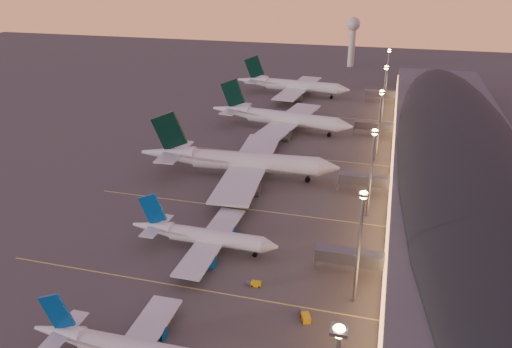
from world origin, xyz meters
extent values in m
plane|color=#3D3A38|center=(0.00, 0.00, 0.00)|extent=(700.00, 700.00, 0.00)
cone|color=silver|center=(-15.31, -28.78, 3.79)|extent=(9.92, 3.89, 3.71)
cylinder|color=#07438B|center=(0.05, -21.62, 1.42)|extent=(4.98, 2.87, 2.79)
cube|color=#07438B|center=(-14.82, -28.77, 8.60)|extent=(6.81, 0.68, 8.06)
cube|color=silver|center=(-14.12, -28.76, 4.35)|extent=(3.72, 11.32, 0.26)
cylinder|color=silver|center=(1.11, 11.16, 3.62)|extent=(23.82, 4.22, 4.05)
cone|color=silver|center=(14.92, 11.06, 3.62)|extent=(3.87, 4.08, 4.05)
cone|color=silver|center=(-16.15, 11.28, 4.13)|extent=(10.77, 4.13, 4.05)
cube|color=silver|center=(-0.04, 11.17, 2.91)|extent=(7.15, 34.15, 0.45)
cylinder|color=#07438B|center=(0.78, 18.66, 1.55)|extent=(5.39, 3.08, 3.04)
cylinder|color=#07438B|center=(0.68, 3.66, 1.55)|extent=(5.39, 3.08, 3.04)
cube|color=#07438B|center=(-15.62, 11.27, 9.38)|extent=(7.42, 0.66, 8.79)
cube|color=silver|center=(-14.85, 11.27, 4.74)|extent=(3.92, 12.30, 0.28)
cylinder|color=black|center=(11.10, 11.09, 0.80)|extent=(0.33, 0.33, 1.60)
cylinder|color=black|center=(11.10, 11.09, 0.57)|extent=(1.14, 0.72, 1.13)
cylinder|color=black|center=(-0.79, 14.01, 0.80)|extent=(0.33, 0.33, 1.60)
cylinder|color=black|center=(-0.79, 14.01, 0.57)|extent=(1.14, 0.72, 1.13)
cylinder|color=black|center=(-0.83, 8.34, 0.80)|extent=(0.33, 0.33, 1.60)
cylinder|color=black|center=(-0.83, 8.34, 0.57)|extent=(1.14, 0.72, 1.13)
cylinder|color=silver|center=(-1.69, 57.51, 5.65)|extent=(41.87, 9.41, 6.28)
cone|color=silver|center=(22.34, 59.34, 5.65)|extent=(7.15, 6.77, 6.28)
cone|color=silver|center=(-31.73, 55.23, 6.43)|extent=(19.17, 7.68, 6.28)
cube|color=silver|center=(-3.69, 57.36, 4.55)|extent=(16.62, 61.42, 0.69)
cylinder|color=#5B5E64|center=(-3.37, 70.77, 2.43)|extent=(9.70, 5.41, 4.71)
cylinder|color=#5B5E64|center=(-1.35, 44.15, 2.43)|extent=(9.70, 5.41, 4.71)
cube|color=black|center=(-30.80, 55.30, 14.54)|extent=(12.42, 1.88, 13.93)
cube|color=silver|center=(-29.46, 55.40, 7.38)|extent=(8.33, 22.29, 0.44)
cylinder|color=black|center=(15.69, 58.84, 1.26)|extent=(0.54, 0.54, 2.51)
cylinder|color=black|center=(15.69, 58.84, 0.88)|extent=(1.84, 1.23, 1.76)
cylinder|color=black|center=(-5.36, 61.64, 1.26)|extent=(0.54, 0.54, 2.51)
cylinder|color=black|center=(-5.36, 61.64, 0.88)|extent=(1.84, 1.23, 1.76)
cylinder|color=black|center=(-4.70, 52.88, 1.26)|extent=(0.54, 0.54, 2.51)
cylinder|color=black|center=(-4.70, 52.88, 0.88)|extent=(1.84, 1.23, 1.76)
cylinder|color=silver|center=(-0.02, 109.24, 5.33)|extent=(39.62, 11.66, 5.92)
cone|color=silver|center=(22.48, 105.87, 5.33)|extent=(7.13, 6.79, 5.92)
cone|color=silver|center=(-28.14, 113.45, 6.07)|extent=(18.37, 8.48, 5.92)
cube|color=silver|center=(-1.89, 109.52, 4.29)|extent=(19.73, 58.31, 0.65)
cylinder|color=#5B5E64|center=(1.22, 121.79, 2.30)|extent=(9.41, 5.70, 4.44)
cylinder|color=#5B5E64|center=(-2.51, 96.87, 2.30)|extent=(9.41, 5.70, 4.44)
cube|color=black|center=(-27.26, 113.32, 13.72)|extent=(11.69, 2.61, 13.15)
cube|color=silver|center=(-26.01, 113.13, 6.96)|extent=(9.30, 21.32, 0.41)
cylinder|color=black|center=(16.25, 106.80, 1.18)|extent=(0.54, 0.54, 2.37)
cylinder|color=black|center=(16.25, 106.80, 0.83)|extent=(1.79, 1.27, 1.66)
cylinder|color=black|center=(-2.53, 113.80, 1.18)|extent=(0.54, 0.54, 2.37)
cylinder|color=black|center=(-2.53, 113.80, 0.83)|extent=(1.79, 1.27, 1.66)
cylinder|color=black|center=(-3.76, 105.60, 1.18)|extent=(0.54, 0.54, 2.37)
cylinder|color=black|center=(-3.76, 105.60, 0.83)|extent=(1.79, 1.27, 1.66)
cylinder|color=silver|center=(-7.15, 170.31, 5.26)|extent=(39.03, 9.48, 5.84)
cone|color=silver|center=(15.19, 168.18, 5.26)|extent=(6.76, 6.41, 5.84)
cone|color=silver|center=(-35.08, 172.97, 5.99)|extent=(17.93, 7.47, 5.84)
cube|color=silver|center=(-9.01, 170.48, 4.24)|extent=(16.53, 57.30, 0.64)
cylinder|color=#5B5E64|center=(-6.59, 182.74, 2.26)|extent=(9.10, 5.19, 4.38)
cylinder|color=#5B5E64|center=(-8.95, 157.99, 2.26)|extent=(9.10, 5.19, 4.38)
cube|color=black|center=(-34.21, 172.89, 13.54)|extent=(11.56, 1.97, 12.97)
cube|color=silver|center=(-32.97, 172.77, 6.87)|extent=(8.13, 20.84, 0.41)
cylinder|color=black|center=(9.01, 168.77, 1.17)|extent=(0.51, 0.51, 2.34)
cylinder|color=black|center=(9.01, 168.77, 0.82)|extent=(1.73, 1.17, 1.64)
cylinder|color=black|center=(-9.87, 174.68, 1.17)|extent=(0.51, 0.51, 2.34)
cylinder|color=black|center=(-9.87, 174.68, 0.82)|extent=(1.73, 1.17, 1.64)
cylinder|color=black|center=(-10.64, 166.53, 1.17)|extent=(0.51, 0.51, 2.34)
cylinder|color=black|center=(-10.64, 166.53, 0.82)|extent=(1.73, 1.17, 1.64)
cube|color=#515156|center=(62.00, 72.50, 6.00)|extent=(40.00, 255.00, 12.00)
ellipsoid|color=black|center=(62.00, 72.50, 12.00)|extent=(39.00, 253.00, 10.92)
cube|color=#FFA054|center=(41.80, 72.50, 5.00)|extent=(0.40, 244.80, 8.00)
cube|color=#5B5E64|center=(34.00, 10.00, 4.50)|extent=(16.00, 3.20, 3.00)
cylinder|color=gray|center=(26.00, 10.00, 2.20)|extent=(0.70, 0.70, 4.40)
cube|color=#5B5E64|center=(34.00, 55.00, 4.50)|extent=(16.00, 3.20, 3.00)
cylinder|color=gray|center=(26.00, 55.00, 2.20)|extent=(0.70, 0.70, 4.40)
cube|color=#5B5E64|center=(34.00, 112.00, 4.50)|extent=(16.00, 3.20, 3.00)
cylinder|color=gray|center=(26.00, 112.00, 2.20)|extent=(0.70, 0.70, 4.40)
cube|color=#5B5E64|center=(34.00, 168.00, 4.50)|extent=(16.00, 3.20, 3.00)
cylinder|color=gray|center=(26.00, 168.00, 2.20)|extent=(0.70, 0.70, 4.40)
cube|color=gray|center=(36.00, -40.00, 25.20)|extent=(2.20, 2.20, 0.50)
sphere|color=#FFCF55|center=(36.00, -40.00, 25.00)|extent=(1.80, 1.80, 1.80)
cylinder|color=gray|center=(36.00, 0.00, 12.50)|extent=(0.70, 0.70, 25.00)
cube|color=gray|center=(36.00, 0.00, 25.20)|extent=(2.20, 2.20, 0.50)
sphere|color=#FFCF55|center=(36.00, 0.00, 25.00)|extent=(1.80, 1.80, 1.80)
cylinder|color=gray|center=(36.00, 40.00, 12.50)|extent=(0.70, 0.70, 25.00)
cube|color=gray|center=(36.00, 40.00, 25.20)|extent=(2.20, 2.20, 0.50)
sphere|color=#FFCF55|center=(36.00, 40.00, 25.00)|extent=(1.80, 1.80, 1.80)
cylinder|color=gray|center=(36.00, 85.00, 12.50)|extent=(0.70, 0.70, 25.00)
cube|color=gray|center=(36.00, 85.00, 25.20)|extent=(2.20, 2.20, 0.50)
sphere|color=#FFCF55|center=(36.00, 85.00, 25.00)|extent=(1.80, 1.80, 1.80)
cylinder|color=gray|center=(36.00, 130.00, 12.50)|extent=(0.70, 0.70, 25.00)
cube|color=gray|center=(36.00, 130.00, 25.20)|extent=(2.20, 2.20, 0.50)
sphere|color=#FFCF55|center=(36.00, 130.00, 25.00)|extent=(1.80, 1.80, 1.80)
cylinder|color=gray|center=(36.00, 175.00, 12.50)|extent=(0.70, 0.70, 25.00)
cube|color=gray|center=(36.00, 175.00, 25.20)|extent=(2.20, 2.20, 0.50)
sphere|color=#FFCF55|center=(36.00, 175.00, 25.00)|extent=(1.80, 1.80, 1.80)
cylinder|color=silver|center=(10.00, 260.00, 13.00)|extent=(4.40, 4.40, 26.00)
sphere|color=silver|center=(10.00, 260.00, 28.00)|extent=(9.00, 9.00, 9.00)
cube|color=#D8C659|center=(0.00, -5.00, 0.01)|extent=(90.00, 0.36, 0.00)
cube|color=#D8C659|center=(0.00, 35.00, 0.01)|extent=(90.00, 0.36, 0.00)
cube|color=#D8C659|center=(0.00, 80.00, 0.01)|extent=(90.00, 0.36, 0.00)
cube|color=#D8C659|center=(0.00, 135.00, 0.01)|extent=(90.00, 0.36, 0.00)
cube|color=#F0B10B|center=(14.47, -0.24, 0.49)|extent=(2.25, 1.50, 0.99)
cube|color=#5B5E64|center=(12.86, -0.36, 0.36)|extent=(1.34, 1.26, 0.72)
cylinder|color=black|center=(15.23, 0.49, 0.20)|extent=(0.41, 0.19, 0.40)
cylinder|color=black|center=(15.33, -0.86, 0.20)|extent=(0.41, 0.19, 0.40)
cylinder|color=black|center=(13.62, 0.37, 0.20)|extent=(0.41, 0.19, 0.40)
cylinder|color=black|center=(13.72, -0.97, 0.20)|extent=(0.41, 0.19, 0.40)
cube|color=#F0B10B|center=(27.25, -8.79, 0.59)|extent=(2.46, 2.99, 1.18)
cube|color=#5B5E64|center=(26.53, -6.99, 0.43)|extent=(1.86, 1.92, 0.86)
cylinder|color=black|center=(28.36, -9.38, 0.24)|extent=(0.36, 0.51, 0.47)
cylinder|color=black|center=(26.87, -9.99, 0.24)|extent=(0.36, 0.51, 0.47)
cylinder|color=black|center=(27.64, -7.59, 0.24)|extent=(0.36, 0.51, 0.47)
cylinder|color=black|center=(26.14, -8.19, 0.24)|extent=(0.36, 0.51, 0.47)
camera|label=1|loc=(39.07, -89.30, 66.54)|focal=35.00mm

